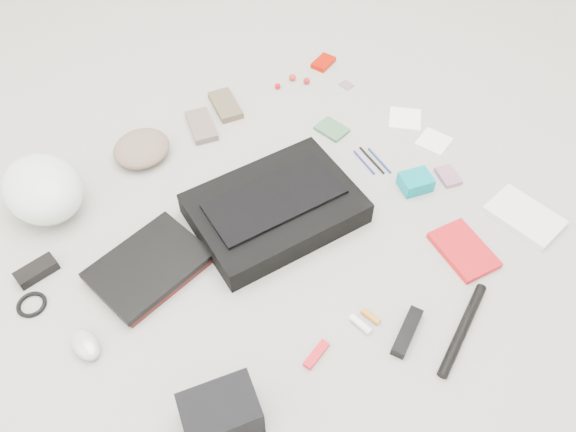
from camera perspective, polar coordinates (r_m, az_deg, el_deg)
ground_plane at (r=1.82m, az=0.00°, el=-0.98°), size 4.00×4.00×0.00m
messenger_bag at (r=1.81m, az=-1.33°, el=0.77°), size 0.55×0.42×0.09m
bag_flap at (r=1.77m, az=-1.36°, el=1.77°), size 0.45×0.24×0.01m
laptop_sleeve at (r=1.76m, az=-13.88°, el=-5.27°), size 0.35×0.28×0.02m
laptop at (r=1.74m, az=-14.01°, el=-4.87°), size 0.36×0.29×0.02m
bike_helmet at (r=1.97m, az=-23.67°, el=2.54°), size 0.27×0.32×0.18m
beanie at (r=2.07m, az=-14.65°, el=6.67°), size 0.25×0.24×0.07m
mitten_left at (r=2.15m, az=-8.78°, el=9.05°), size 0.13×0.19×0.03m
mitten_right at (r=2.23m, az=-6.37°, el=11.13°), size 0.12×0.19×0.03m
power_brick at (r=1.86m, az=-24.18°, el=-5.10°), size 0.13×0.06×0.03m
cable_coil at (r=1.81m, az=-24.60°, el=-8.18°), size 0.11×0.11×0.01m
mouse at (r=1.67m, az=-19.88°, el=-12.15°), size 0.07×0.11×0.04m
camera_bag at (r=1.47m, az=-6.84°, el=-19.32°), size 0.21×0.18×0.12m
multitool at (r=1.58m, az=2.89°, el=-13.87°), size 0.10×0.05×0.01m
toiletry_tube_white at (r=1.63m, az=7.37°, el=-10.83°), size 0.03×0.07×0.02m
toiletry_tube_orange at (r=1.65m, az=8.40°, el=-10.06°), size 0.03×0.06×0.02m
u_lock at (r=1.63m, az=12.01°, el=-11.45°), size 0.16×0.10×0.03m
bike_pump at (r=1.68m, az=17.34°, el=-10.91°), size 0.31×0.15×0.03m
book_red at (r=1.83m, az=17.42°, el=-3.32°), size 0.17×0.22×0.02m
book_white at (r=1.98m, az=22.89°, el=-0.04°), size 0.17×0.24×0.02m
notepad at (r=2.13m, az=4.47°, el=8.78°), size 0.10×0.12×0.01m
pen_blue at (r=2.02m, az=7.73°, el=5.44°), size 0.03×0.13×0.01m
pen_black at (r=2.03m, az=8.51°, el=5.64°), size 0.03×0.15×0.01m
pen_navy at (r=2.03m, az=9.28°, el=5.59°), size 0.03×0.14×0.01m
accordion_wallet at (r=1.96m, az=12.83°, el=3.39°), size 0.12×0.11×0.05m
card_deck at (r=2.03m, az=15.96°, el=3.91°), size 0.09×0.11×0.02m
napkin_top at (r=2.21m, az=11.81°, el=9.65°), size 0.17×0.17×0.01m
napkin_bottom at (r=2.15m, az=14.61°, el=7.35°), size 0.13×0.13×0.01m
lollipop_a at (r=2.31m, az=-1.06°, el=13.07°), size 0.03×0.03×0.02m
lollipop_b at (r=2.35m, az=0.46°, el=13.91°), size 0.03×0.03×0.03m
lollipop_c at (r=2.33m, az=1.91°, el=13.57°), size 0.04×0.04×0.03m
altoids_tin at (r=2.44m, az=3.61°, el=15.30°), size 0.11×0.09×0.02m
stamp_sheet at (r=2.34m, az=5.94°, el=13.09°), size 0.05×0.06×0.00m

